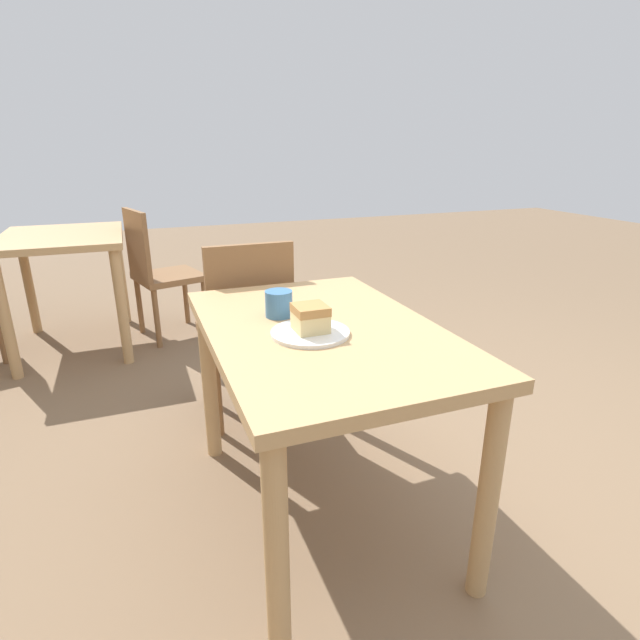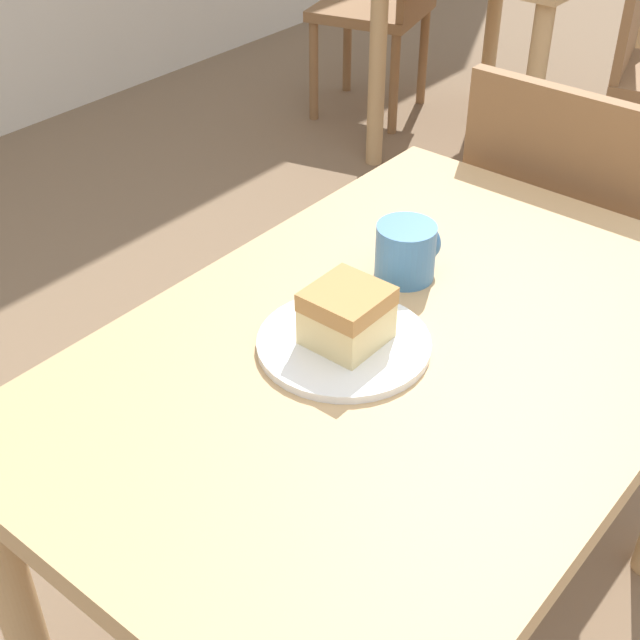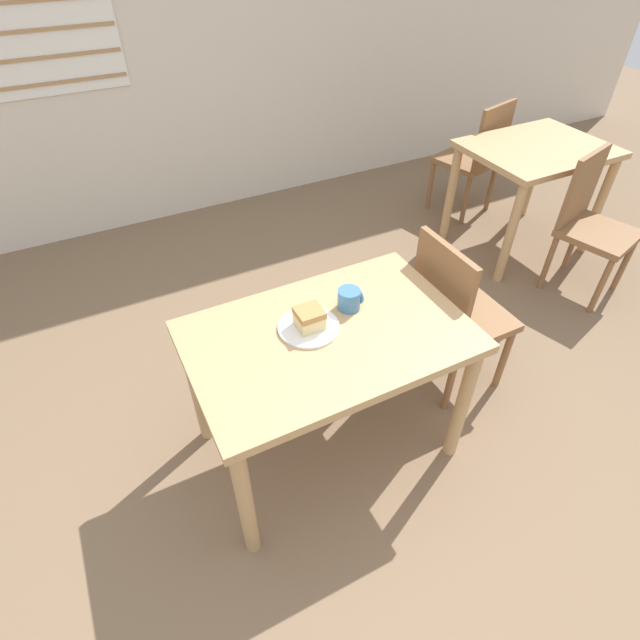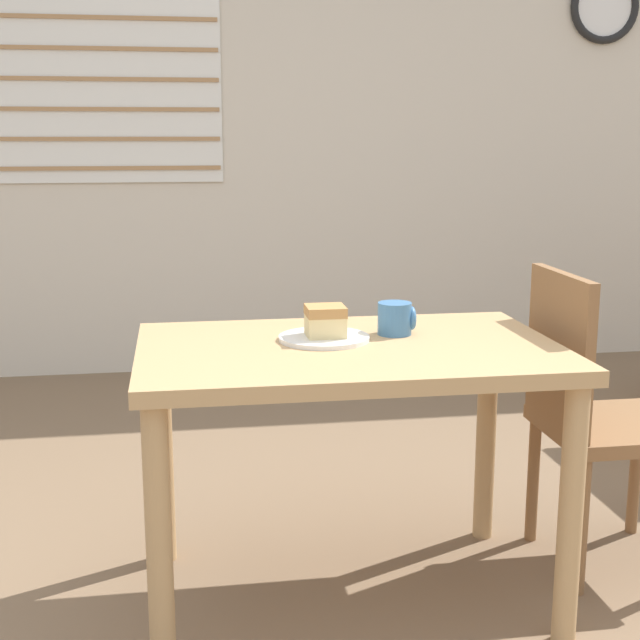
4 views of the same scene
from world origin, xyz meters
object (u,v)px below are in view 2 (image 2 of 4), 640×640
Objects in this scene: chair_near_window at (563,256)px; cake_slice at (347,315)px; plate at (344,344)px; dining_table_near at (398,402)px; coffee_mug at (407,251)px.

cake_slice is at bearing 92.02° from chair_near_window.
dining_table_near is at bearing -47.03° from plate.
chair_near_window is 8.71× the size of coffee_mug.
cake_slice is 1.02× the size of coffee_mug.
dining_table_near is at bearing -146.58° from coffee_mug.
coffee_mug reaches higher than dining_table_near.
coffee_mug is (0.15, 0.10, 0.15)m from dining_table_near.
cake_slice is at bearing -32.14° from plate.
chair_near_window is (0.73, 0.08, -0.14)m from dining_table_near.
cake_slice is (-0.05, 0.06, 0.16)m from dining_table_near.
dining_table_near is at bearing -47.71° from cake_slice.
coffee_mug is at bearing 33.42° from dining_table_near.
chair_near_window is 0.84m from cake_slice.
chair_near_window reaches higher than plate.
chair_near_window is at bearing -1.29° from coffee_mug.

